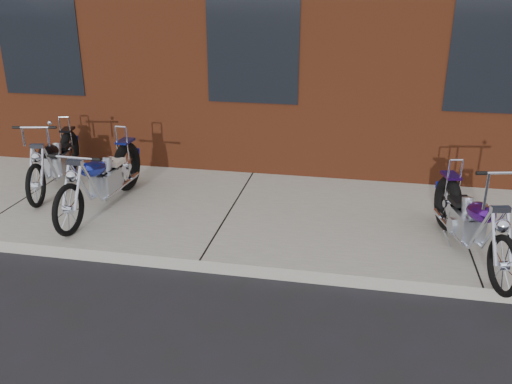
# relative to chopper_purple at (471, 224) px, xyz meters

# --- Properties ---
(ground) EXTENTS (120.00, 120.00, 0.00)m
(ground) POSITION_rel_chopper_purple_xyz_m (-2.94, -0.72, -0.54)
(ground) COLOR black
(ground) RESTS_ON ground
(sidewalk) EXTENTS (22.00, 3.00, 0.15)m
(sidewalk) POSITION_rel_chopper_purple_xyz_m (-2.94, 0.78, -0.46)
(sidewalk) COLOR gray
(sidewalk) RESTS_ON ground
(chopper_purple) EXTENTS (0.69, 2.12, 1.21)m
(chopper_purple) POSITION_rel_chopper_purple_xyz_m (0.00, 0.00, 0.00)
(chopper_purple) COLOR black
(chopper_purple) RESTS_ON sidewalk
(chopper_blue) EXTENTS (0.55, 2.26, 0.98)m
(chopper_blue) POSITION_rel_chopper_purple_xyz_m (-4.64, 0.47, 0.02)
(chopper_blue) COLOR black
(chopper_blue) RESTS_ON sidewalk
(chopper_third) EXTENTS (0.64, 2.10, 1.08)m
(chopper_third) POSITION_rel_chopper_purple_xyz_m (-5.73, 1.13, -0.01)
(chopper_third) COLOR black
(chopper_third) RESTS_ON sidewalk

